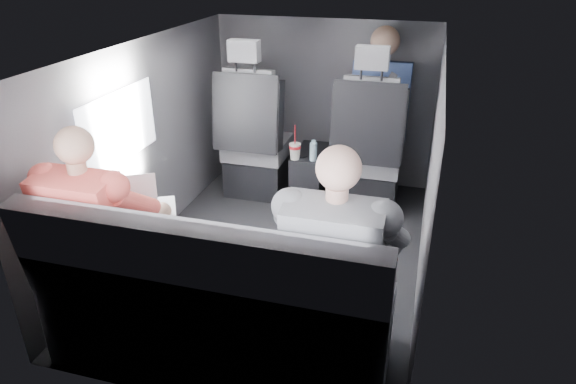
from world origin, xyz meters
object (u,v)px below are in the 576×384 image
(soda_cup, at_px, (295,151))
(laptop_white, at_px, (134,208))
(center_console, at_px, (311,174))
(passenger_rear_left, at_px, (106,232))
(passenger_rear_right, at_px, (338,266))
(front_seat_right, at_px, (368,159))
(rear_bench, at_px, (215,316))
(passenger_front_right, at_px, (380,103))
(water_bottle, at_px, (313,151))
(front_seat_left, at_px, (255,147))
(laptop_black, at_px, (358,246))

(soda_cup, bearing_deg, laptop_white, -108.40)
(center_console, xyz_separation_m, laptop_white, (-0.56, -1.63, 0.44))
(passenger_rear_left, bearing_deg, passenger_rear_right, -0.02)
(front_seat_right, distance_m, passenger_rear_left, 2.09)
(rear_bench, xyz_separation_m, passenger_front_right, (0.48, 2.16, 0.45))
(center_console, relative_size, water_bottle, 3.02)
(soda_cup, distance_m, laptop_white, 1.53)
(rear_bench, relative_size, passenger_front_right, 1.75)
(front_seat_right, bearing_deg, water_bottle, -160.94)
(rear_bench, height_order, passenger_rear_left, passenger_rear_left)
(rear_bench, bearing_deg, soda_cup, 92.70)
(front_seat_left, bearing_deg, soda_cup, -22.36)
(passenger_rear_left, bearing_deg, soda_cup, 73.09)
(center_console, bearing_deg, soda_cup, -113.42)
(front_seat_right, bearing_deg, rear_bench, -103.31)
(rear_bench, relative_size, water_bottle, 10.06)
(laptop_white, bearing_deg, passenger_front_right, 60.49)
(center_console, xyz_separation_m, soda_cup, (-0.08, -0.19, 0.27))
(laptop_black, bearing_deg, center_console, 109.91)
(front_seat_right, bearing_deg, passenger_rear_right, -86.81)
(front_seat_left, height_order, soda_cup, front_seat_left)
(laptop_black, height_order, passenger_rear_left, passenger_rear_left)
(water_bottle, relative_size, passenger_rear_left, 0.13)
(front_seat_right, xyz_separation_m, passenger_rear_left, (-1.04, -1.81, 0.21))
(rear_bench, distance_m, laptop_black, 0.74)
(passenger_rear_right, bearing_deg, front_seat_right, 93.19)
(center_console, distance_m, water_bottle, 0.33)
(laptop_black, xyz_separation_m, passenger_rear_right, (-0.06, -0.17, -0.01))
(passenger_front_right, bearing_deg, front_seat_right, -97.70)
(center_console, relative_size, passenger_rear_left, 0.41)
(laptop_black, bearing_deg, front_seat_right, 95.52)
(front_seat_left, distance_m, laptop_white, 1.61)
(front_seat_left, relative_size, rear_bench, 0.79)
(front_seat_right, xyz_separation_m, water_bottle, (-0.39, -0.14, 0.07))
(soda_cup, height_order, passenger_rear_right, passenger_rear_right)
(front_seat_left, bearing_deg, water_bottle, -15.04)
(front_seat_right, relative_size, passenger_rear_right, 1.05)
(rear_bench, xyz_separation_m, soda_cup, (-0.08, 1.75, 0.16))
(center_console, bearing_deg, laptop_black, -70.09)
(soda_cup, bearing_deg, water_bottle, 6.18)
(rear_bench, distance_m, laptop_white, 0.72)
(front_seat_right, bearing_deg, passenger_front_right, 82.30)
(center_console, bearing_deg, water_bottle, -72.27)
(soda_cup, xyz_separation_m, laptop_white, (-0.48, -1.44, 0.17))
(laptop_black, bearing_deg, rear_bench, -156.72)
(front_seat_left, distance_m, front_seat_right, 0.90)
(water_bottle, bearing_deg, front_seat_left, 164.96)
(water_bottle, height_order, passenger_rear_left, passenger_rear_left)
(center_console, xyz_separation_m, rear_bench, (-0.00, -1.94, 0.11))
(passenger_rear_right, bearing_deg, laptop_white, 169.01)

